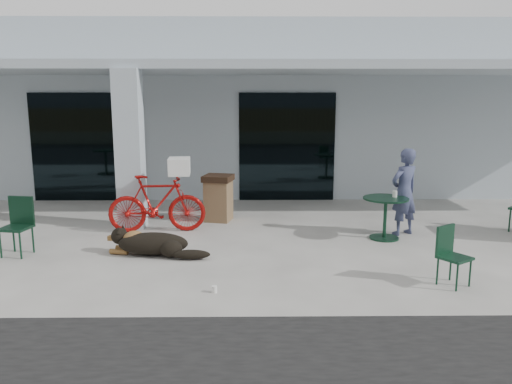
{
  "coord_description": "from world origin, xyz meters",
  "views": [
    {
      "loc": [
        0.88,
        -7.55,
        2.57
      ],
      "look_at": [
        0.97,
        0.76,
        1.0
      ],
      "focal_mm": 35.0,
      "sensor_mm": 36.0,
      "label": 1
    }
  ],
  "objects_px": {
    "dog": "(153,242)",
    "cafe_chair_far_a": "(455,257)",
    "trash_receptacle": "(218,198)",
    "bicycle": "(157,204)",
    "cafe_table_far": "(385,218)",
    "person": "(404,192)",
    "cafe_chair_near": "(16,227)"
  },
  "relations": [
    {
      "from": "cafe_table_far",
      "to": "trash_receptacle",
      "type": "xyz_separation_m",
      "value": [
        -3.16,
        1.44,
        0.1
      ]
    },
    {
      "from": "person",
      "to": "cafe_table_far",
      "type": "bearing_deg",
      "value": 6.26
    },
    {
      "from": "cafe_chair_far_a",
      "to": "bicycle",
      "type": "bearing_deg",
      "value": 113.56
    },
    {
      "from": "dog",
      "to": "cafe_chair_near",
      "type": "xyz_separation_m",
      "value": [
        -2.25,
        0.03,
        0.26
      ]
    },
    {
      "from": "person",
      "to": "trash_receptacle",
      "type": "distance_m",
      "value": 3.77
    },
    {
      "from": "cafe_chair_near",
      "to": "trash_receptacle",
      "type": "xyz_separation_m",
      "value": [
        3.19,
        2.36,
        0.01
      ]
    },
    {
      "from": "cafe_table_far",
      "to": "trash_receptacle",
      "type": "distance_m",
      "value": 3.47
    },
    {
      "from": "cafe_table_far",
      "to": "cafe_chair_far_a",
      "type": "distance_m",
      "value": 2.39
    },
    {
      "from": "cafe_table_far",
      "to": "person",
      "type": "bearing_deg",
      "value": 35.22
    },
    {
      "from": "bicycle",
      "to": "cafe_table_far",
      "type": "height_order",
      "value": "bicycle"
    },
    {
      "from": "dog",
      "to": "cafe_chair_far_a",
      "type": "height_order",
      "value": "cafe_chair_far_a"
    },
    {
      "from": "bicycle",
      "to": "dog",
      "type": "height_order",
      "value": "bicycle"
    },
    {
      "from": "dog",
      "to": "trash_receptacle",
      "type": "relative_size",
      "value": 1.36
    },
    {
      "from": "cafe_chair_far_a",
      "to": "person",
      "type": "height_order",
      "value": "person"
    },
    {
      "from": "cafe_chair_near",
      "to": "cafe_chair_far_a",
      "type": "relative_size",
      "value": 1.16
    },
    {
      "from": "bicycle",
      "to": "person",
      "type": "xyz_separation_m",
      "value": [
        4.71,
        -0.24,
        0.26
      ]
    },
    {
      "from": "cafe_table_far",
      "to": "trash_receptacle",
      "type": "height_order",
      "value": "trash_receptacle"
    },
    {
      "from": "dog",
      "to": "cafe_chair_far_a",
      "type": "distance_m",
      "value": 4.65
    },
    {
      "from": "bicycle",
      "to": "person",
      "type": "bearing_deg",
      "value": -97.65
    },
    {
      "from": "dog",
      "to": "cafe_table_far",
      "type": "bearing_deg",
      "value": 26.04
    },
    {
      "from": "trash_receptacle",
      "to": "cafe_chair_far_a",
      "type": "bearing_deg",
      "value": -47.4
    },
    {
      "from": "bicycle",
      "to": "dog",
      "type": "distance_m",
      "value": 1.54
    },
    {
      "from": "cafe_chair_far_a",
      "to": "trash_receptacle",
      "type": "relative_size",
      "value": 0.85
    },
    {
      "from": "bicycle",
      "to": "dog",
      "type": "relative_size",
      "value": 1.4
    },
    {
      "from": "dog",
      "to": "cafe_chair_near",
      "type": "distance_m",
      "value": 2.27
    },
    {
      "from": "dog",
      "to": "cafe_chair_far_a",
      "type": "bearing_deg",
      "value": -4.73
    },
    {
      "from": "cafe_chair_far_a",
      "to": "cafe_table_far",
      "type": "bearing_deg",
      "value": 63.67
    },
    {
      "from": "cafe_table_far",
      "to": "person",
      "type": "distance_m",
      "value": 0.68
    },
    {
      "from": "cafe_chair_near",
      "to": "cafe_chair_far_a",
      "type": "height_order",
      "value": "cafe_chair_near"
    },
    {
      "from": "cafe_chair_far_a",
      "to": "dog",
      "type": "bearing_deg",
      "value": 128.01
    },
    {
      "from": "dog",
      "to": "trash_receptacle",
      "type": "distance_m",
      "value": 2.58
    },
    {
      "from": "bicycle",
      "to": "cafe_chair_near",
      "type": "bearing_deg",
      "value": 120.69
    }
  ]
}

